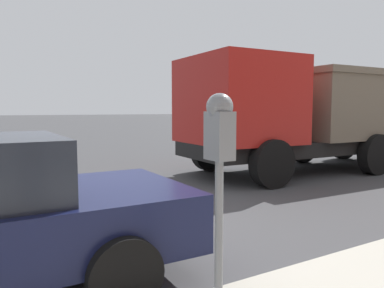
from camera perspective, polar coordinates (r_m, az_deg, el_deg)
name	(u,v)px	position (r m, az deg, el deg)	size (l,w,h in m)	color
ground_plane	(99,237)	(5.20, -14.03, -13.53)	(220.00, 220.00, 0.00)	#424244
parking_meter	(219,148)	(2.63, 4.19, -0.56)	(0.21, 0.19, 1.63)	gray
dump_truck	(318,112)	(10.78, 18.64, 4.67)	(3.04, 7.67, 2.87)	black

